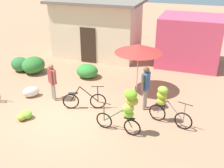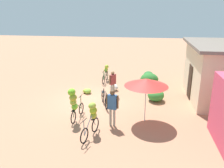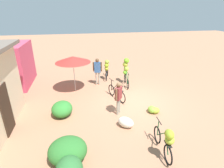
{
  "view_description": "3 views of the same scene",
  "coord_description": "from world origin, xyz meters",
  "px_view_note": "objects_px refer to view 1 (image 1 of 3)",
  "views": [
    {
      "loc": [
        4.45,
        -7.44,
        5.32
      ],
      "look_at": [
        1.28,
        1.68,
        0.8
      ],
      "focal_mm": 42.57,
      "sensor_mm": 36.0,
      "label": 1
    },
    {
      "loc": [
        12.21,
        2.86,
        5.24
      ],
      "look_at": [
        -0.24,
        1.11,
        1.06
      ],
      "focal_mm": 37.37,
      "sensor_mm": 36.0,
      "label": 2
    },
    {
      "loc": [
        -8.19,
        2.77,
        4.6
      ],
      "look_at": [
        0.83,
        0.96,
        0.75
      ],
      "focal_mm": 28.63,
      "sensor_mm": 36.0,
      "label": 3
    }
  ],
  "objects_px": {
    "bicycle_by_shop": "(165,102)",
    "produce_sack": "(31,92)",
    "bicycle_center_loaded": "(127,107)",
    "bicycle_near_pile": "(85,100)",
    "person_bystander": "(146,84)",
    "person_vendor": "(52,78)",
    "shop_pink": "(189,41)",
    "market_umbrella": "(138,48)",
    "building_low": "(97,28)",
    "banana_pile_on_ground": "(25,115)"
  },
  "relations": [
    {
      "from": "banana_pile_on_ground",
      "to": "bicycle_near_pile",
      "type": "bearing_deg",
      "value": 38.57
    },
    {
      "from": "produce_sack",
      "to": "person_bystander",
      "type": "relative_size",
      "value": 0.4
    },
    {
      "from": "building_low",
      "to": "shop_pink",
      "type": "xyz_separation_m",
      "value": [
        5.3,
        0.25,
        -0.34
      ]
    },
    {
      "from": "person_vendor",
      "to": "person_bystander",
      "type": "height_order",
      "value": "person_bystander"
    },
    {
      "from": "bicycle_near_pile",
      "to": "banana_pile_on_ground",
      "type": "height_order",
      "value": "bicycle_near_pile"
    },
    {
      "from": "shop_pink",
      "to": "person_vendor",
      "type": "xyz_separation_m",
      "value": [
        -4.86,
        -6.21,
        -0.36
      ]
    },
    {
      "from": "shop_pink",
      "to": "person_vendor",
      "type": "relative_size",
      "value": 2.01
    },
    {
      "from": "market_umbrella",
      "to": "produce_sack",
      "type": "relative_size",
      "value": 3.06
    },
    {
      "from": "building_low",
      "to": "bicycle_by_shop",
      "type": "relative_size",
      "value": 3.35
    },
    {
      "from": "banana_pile_on_ground",
      "to": "person_bystander",
      "type": "bearing_deg",
      "value": 28.49
    },
    {
      "from": "building_low",
      "to": "bicycle_near_pile",
      "type": "bearing_deg",
      "value": -72.5
    },
    {
      "from": "market_umbrella",
      "to": "bicycle_by_shop",
      "type": "height_order",
      "value": "market_umbrella"
    },
    {
      "from": "bicycle_near_pile",
      "to": "person_vendor",
      "type": "xyz_separation_m",
      "value": [
        -1.52,
        0.25,
        0.61
      ]
    },
    {
      "from": "market_umbrella",
      "to": "produce_sack",
      "type": "distance_m",
      "value": 4.92
    },
    {
      "from": "banana_pile_on_ground",
      "to": "person_bystander",
      "type": "xyz_separation_m",
      "value": [
        3.99,
        2.16,
        0.94
      ]
    },
    {
      "from": "building_low",
      "to": "bicycle_center_loaded",
      "type": "relative_size",
      "value": 3.1
    },
    {
      "from": "market_umbrella",
      "to": "produce_sack",
      "type": "height_order",
      "value": "market_umbrella"
    },
    {
      "from": "banana_pile_on_ground",
      "to": "market_umbrella",
      "type": "bearing_deg",
      "value": 47.75
    },
    {
      "from": "bicycle_center_loaded",
      "to": "banana_pile_on_ground",
      "type": "relative_size",
      "value": 2.8
    },
    {
      "from": "bicycle_center_loaded",
      "to": "person_vendor",
      "type": "bearing_deg",
      "value": 159.41
    },
    {
      "from": "bicycle_by_shop",
      "to": "produce_sack",
      "type": "relative_size",
      "value": 2.25
    },
    {
      "from": "bicycle_center_loaded",
      "to": "produce_sack",
      "type": "relative_size",
      "value": 2.44
    },
    {
      "from": "bicycle_center_loaded",
      "to": "person_bystander",
      "type": "relative_size",
      "value": 0.97
    },
    {
      "from": "building_low",
      "to": "bicycle_center_loaded",
      "type": "height_order",
      "value": "building_low"
    },
    {
      "from": "bicycle_by_shop",
      "to": "person_vendor",
      "type": "bearing_deg",
      "value": 176.93
    },
    {
      "from": "market_umbrella",
      "to": "person_vendor",
      "type": "height_order",
      "value": "market_umbrella"
    },
    {
      "from": "produce_sack",
      "to": "banana_pile_on_ground",
      "type": "bearing_deg",
      "value": -62.46
    },
    {
      "from": "building_low",
      "to": "bicycle_center_loaded",
      "type": "bearing_deg",
      "value": -61.29
    },
    {
      "from": "shop_pink",
      "to": "produce_sack",
      "type": "height_order",
      "value": "shop_pink"
    },
    {
      "from": "market_umbrella",
      "to": "person_bystander",
      "type": "relative_size",
      "value": 1.22
    },
    {
      "from": "shop_pink",
      "to": "bicycle_near_pile",
      "type": "height_order",
      "value": "shop_pink"
    },
    {
      "from": "banana_pile_on_ground",
      "to": "person_bystander",
      "type": "height_order",
      "value": "person_bystander"
    },
    {
      "from": "bicycle_by_shop",
      "to": "produce_sack",
      "type": "height_order",
      "value": "bicycle_by_shop"
    },
    {
      "from": "building_low",
      "to": "produce_sack",
      "type": "distance_m",
      "value": 6.23
    },
    {
      "from": "shop_pink",
      "to": "person_vendor",
      "type": "distance_m",
      "value": 7.89
    },
    {
      "from": "shop_pink",
      "to": "person_bystander",
      "type": "relative_size",
      "value": 1.82
    },
    {
      "from": "building_low",
      "to": "shop_pink",
      "type": "distance_m",
      "value": 5.32
    },
    {
      "from": "banana_pile_on_ground",
      "to": "produce_sack",
      "type": "relative_size",
      "value": 0.87
    },
    {
      "from": "shop_pink",
      "to": "market_umbrella",
      "type": "relative_size",
      "value": 1.5
    },
    {
      "from": "bicycle_near_pile",
      "to": "person_bystander",
      "type": "xyz_separation_m",
      "value": [
        2.22,
        0.75,
        0.73
      ]
    },
    {
      "from": "bicycle_near_pile",
      "to": "bicycle_center_loaded",
      "type": "bearing_deg",
      "value": -28.05
    },
    {
      "from": "banana_pile_on_ground",
      "to": "produce_sack",
      "type": "bearing_deg",
      "value": 117.54
    },
    {
      "from": "person_vendor",
      "to": "person_bystander",
      "type": "bearing_deg",
      "value": 7.67
    },
    {
      "from": "shop_pink",
      "to": "person_bystander",
      "type": "distance_m",
      "value": 5.82
    },
    {
      "from": "bicycle_center_loaded",
      "to": "person_vendor",
      "type": "relative_size",
      "value": 1.07
    },
    {
      "from": "shop_pink",
      "to": "bicycle_center_loaded",
      "type": "xyz_separation_m",
      "value": [
        -1.3,
        -7.54,
        -0.3
      ]
    },
    {
      "from": "banana_pile_on_ground",
      "to": "produce_sack",
      "type": "distance_m",
      "value": 1.79
    },
    {
      "from": "person_vendor",
      "to": "person_bystander",
      "type": "xyz_separation_m",
      "value": [
        3.74,
        0.5,
        0.12
      ]
    },
    {
      "from": "bicycle_by_shop",
      "to": "produce_sack",
      "type": "distance_m",
      "value": 5.71
    },
    {
      "from": "bicycle_by_shop",
      "to": "person_vendor",
      "type": "relative_size",
      "value": 0.99
    }
  ]
}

